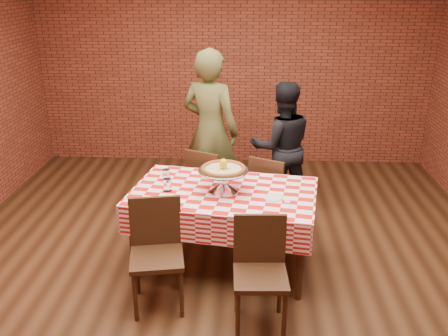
% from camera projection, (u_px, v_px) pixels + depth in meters
% --- Properties ---
extents(ground, '(6.00, 6.00, 0.00)m').
position_uv_depth(ground, '(223.00, 272.00, 4.48)').
color(ground, black).
rests_on(ground, ground).
extents(back_wall, '(5.50, 0.00, 5.50)m').
position_uv_depth(back_wall, '(234.00, 62.00, 6.74)').
color(back_wall, maroon).
rests_on(back_wall, ground).
extents(table, '(1.75, 1.21, 0.75)m').
position_uv_depth(table, '(224.00, 228.00, 4.49)').
color(table, '#3F2312').
rests_on(table, ground).
extents(tablecloth, '(1.79, 1.25, 0.28)m').
position_uv_depth(tablecloth, '(224.00, 205.00, 4.40)').
color(tablecloth, red).
rests_on(tablecloth, table).
extents(pizza_stand, '(0.61, 0.61, 0.20)m').
position_uv_depth(pizza_stand, '(223.00, 181.00, 4.30)').
color(pizza_stand, silver).
rests_on(pizza_stand, tablecloth).
extents(pizza, '(0.53, 0.53, 0.03)m').
position_uv_depth(pizza, '(223.00, 169.00, 4.26)').
color(pizza, beige).
rests_on(pizza, pizza_stand).
extents(lemon, '(0.10, 0.10, 0.09)m').
position_uv_depth(lemon, '(223.00, 164.00, 4.25)').
color(lemon, yellow).
rests_on(lemon, pizza).
extents(water_glass_left, '(0.08, 0.08, 0.11)m').
position_uv_depth(water_glass_left, '(167.00, 185.00, 4.33)').
color(water_glass_left, white).
rests_on(water_glass_left, tablecloth).
extents(water_glass_right, '(0.08, 0.08, 0.11)m').
position_uv_depth(water_glass_right, '(166.00, 175.00, 4.54)').
color(water_glass_right, white).
rests_on(water_glass_right, tablecloth).
extents(side_plate, '(0.18, 0.18, 0.01)m').
position_uv_depth(side_plate, '(273.00, 198.00, 4.20)').
color(side_plate, white).
rests_on(side_plate, tablecloth).
extents(sweetener_packet_a, '(0.06, 0.05, 0.00)m').
position_uv_depth(sweetener_packet_a, '(291.00, 207.00, 4.03)').
color(sweetener_packet_a, white).
rests_on(sweetener_packet_a, tablecloth).
extents(sweetener_packet_b, '(0.06, 0.05, 0.00)m').
position_uv_depth(sweetener_packet_b, '(287.00, 202.00, 4.13)').
color(sweetener_packet_b, white).
rests_on(sweetener_packet_b, tablecloth).
extents(condiment_caddy, '(0.13, 0.12, 0.14)m').
position_uv_depth(condiment_caddy, '(235.00, 170.00, 4.62)').
color(condiment_caddy, silver).
rests_on(condiment_caddy, tablecloth).
extents(chair_near_left, '(0.49, 0.49, 0.90)m').
position_uv_depth(chair_near_left, '(157.00, 258.00, 3.88)').
color(chair_near_left, '#3F2312').
rests_on(chair_near_left, ground).
extents(chair_near_right, '(0.42, 0.42, 0.88)m').
position_uv_depth(chair_near_right, '(260.00, 278.00, 3.63)').
color(chair_near_right, '#3F2312').
rests_on(chair_near_right, ground).
extents(chair_far_left, '(0.52, 0.52, 0.87)m').
position_uv_depth(chair_far_left, '(210.00, 185.00, 5.28)').
color(chair_far_left, '#3F2312').
rests_on(chair_far_left, ground).
extents(chair_far_right, '(0.51, 0.51, 0.86)m').
position_uv_depth(chair_far_right, '(272.00, 193.00, 5.11)').
color(chair_far_right, '#3F2312').
rests_on(chair_far_right, ground).
extents(diner_olive, '(0.80, 0.67, 1.85)m').
position_uv_depth(diner_olive, '(210.00, 131.00, 5.48)').
color(diner_olive, '#4B4D26').
rests_on(diner_olive, ground).
extents(diner_black, '(0.81, 0.67, 1.50)m').
position_uv_depth(diner_black, '(282.00, 147.00, 5.52)').
color(diner_black, black).
rests_on(diner_black, ground).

